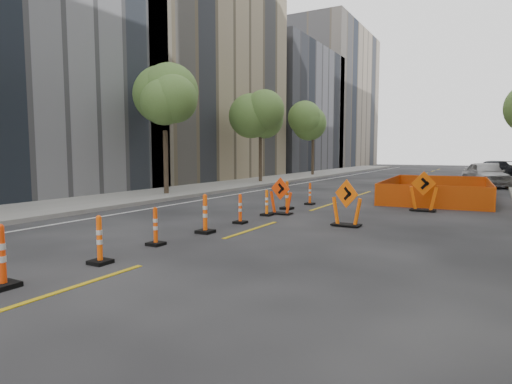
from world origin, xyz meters
The scene contains 23 objects.
ground_plane centered at (0.00, 0.00, 0.00)m, with size 140.00×140.00×0.00m, color black.
sidewalk_left centered at (-9.00, 12.00, 0.07)m, with size 4.00×90.00×0.15m, color gray.
bld_left_c centered at (-17.00, 20.80, 13.00)m, with size 12.00×18.00×26.00m, color tan.
bld_left_d centered at (-17.00, 39.20, 7.00)m, with size 12.00×16.00×14.00m, color #4C4C51.
bld_left_e centered at (-17.00, 55.60, 10.00)m, with size 12.00×20.00×20.00m, color gray.
tree_l_b centered at (-8.40, 10.00, 4.53)m, with size 2.80×2.80×5.95m.
tree_l_c centered at (-8.40, 20.00, 4.53)m, with size 2.80×2.80×5.95m.
tree_l_d centered at (-8.40, 30.00, 4.53)m, with size 2.80×2.80×5.95m.
channelizer_1 centered at (-1.01, -2.61, 0.54)m, with size 0.42×0.42×1.08m, color #F03C0A, non-canonical shape.
channelizer_2 centered at (-0.82, -0.77, 0.50)m, with size 0.39×0.39×0.99m, color #FB560A, non-canonical shape.
channelizer_3 centered at (-1.02, 1.08, 0.47)m, with size 0.37×0.37×0.93m, color #E74809, non-canonical shape.
channelizer_4 centered at (-0.89, 2.93, 0.55)m, with size 0.43×0.43×1.09m, color #F6530A, non-canonical shape.
channelizer_5 centered at (-0.87, 4.77, 0.47)m, with size 0.37×0.37×0.94m, color #FF470A, non-canonical shape.
channelizer_6 centered at (-0.89, 6.62, 0.46)m, with size 0.36×0.36×0.92m, color #FF680A, non-canonical shape.
channelizer_7 centered at (-0.97, 8.46, 0.56)m, with size 0.44×0.44×1.11m, color #DA5209, non-canonical shape.
channelizer_8 centered at (-0.75, 10.31, 0.47)m, with size 0.37×0.37×0.93m, color #EE4B0A, non-canonical shape.
chevron_sign_left centered at (-0.60, 7.15, 0.67)m, with size 0.89×0.53×1.33m, color #EE3D0A, non-canonical shape.
chevron_sign_center centered at (2.21, 5.90, 0.71)m, with size 0.95×0.57×1.42m, color #F9600A, non-canonical shape.
chevron_sign_right centered at (3.77, 10.47, 0.76)m, with size 1.01×0.61×1.52m, color #EF5A0A, non-canonical shape.
safety_fence centered at (3.76, 15.11, 0.47)m, with size 4.37×7.45×0.93m, color orange, non-canonical shape.
parked_car_near centered at (5.61, 24.62, 0.81)m, with size 1.91×4.74×1.62m, color #B3B3B5.
parked_car_mid centered at (5.68, 29.68, 0.69)m, with size 1.45×4.17×1.37m, color #A9AAAE.
parked_car_far centered at (5.96, 34.90, 0.74)m, with size 2.06×5.07×1.47m, color black.
Camera 1 is at (6.03, -6.63, 2.26)m, focal length 30.00 mm.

